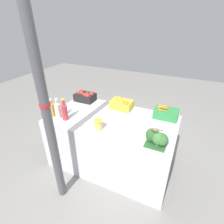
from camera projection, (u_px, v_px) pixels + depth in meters
ground_plane at (112, 162)px, 2.73m from camera, size 10.00×10.00×0.00m
market_table at (112, 142)px, 2.54m from camera, size 1.70×0.95×0.78m
support_pole at (47, 115)px, 1.70m from camera, size 0.11×0.11×2.29m
apple_crate at (85, 96)px, 2.83m from camera, size 0.31×0.23×0.16m
orange_crate at (121, 104)px, 2.59m from camera, size 0.31×0.23×0.16m
carrot_crate at (166, 113)px, 2.35m from camera, size 0.31×0.23×0.15m
broccoli_pile at (157, 138)px, 1.84m from camera, size 0.24×0.19×0.17m
juice_bottle_amber at (52, 109)px, 2.36m from camera, size 0.06×0.06×0.25m
juice_bottle_cloudy at (58, 110)px, 2.32m from camera, size 0.08×0.08×0.28m
juice_bottle_ruby at (65, 111)px, 2.28m from camera, size 0.08×0.08×0.30m
pickle_jar at (99, 124)px, 2.11m from camera, size 0.10×0.10×0.12m
sparrow_bird at (155, 130)px, 1.77m from camera, size 0.13×0.05×0.05m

